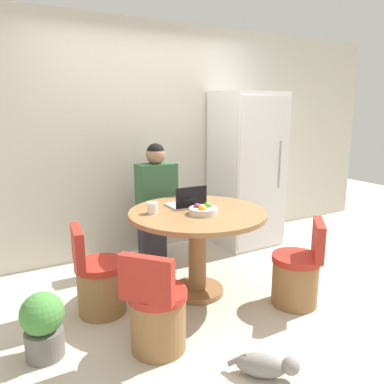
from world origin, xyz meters
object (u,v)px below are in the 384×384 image
at_px(person_seated, 155,199).
at_px(fruit_bowl, 203,210).
at_px(laptop, 187,203).
at_px(potted_plant, 43,324).
at_px(dining_table, 197,232).
at_px(refrigerator, 246,170).
at_px(chair_near_left_corner, 157,315).
at_px(chair_left_side, 99,283).
at_px(cat, 265,365).
at_px(chair_near_right_corner, 297,275).

relative_size(person_seated, fruit_bowl, 5.41).
distance_m(laptop, potted_plant, 1.52).
bearing_deg(dining_table, refrigerator, 36.72).
xyz_separation_m(refrigerator, fruit_bowl, (-1.21, -1.01, -0.11)).
height_order(chair_near_left_corner, fruit_bowl, fruit_bowl).
distance_m(chair_left_side, laptop, 1.02).
bearing_deg(person_seated, chair_near_left_corner, 66.63).
relative_size(person_seated, cat, 3.65).
bearing_deg(laptop, dining_table, 95.50).
relative_size(chair_near_right_corner, potted_plant, 1.62).
height_order(chair_near_right_corner, fruit_bowl, fruit_bowl).
relative_size(chair_left_side, chair_near_right_corner, 1.00).
bearing_deg(person_seated, refrigerator, -176.65).
bearing_deg(laptop, person_seated, -87.34).
xyz_separation_m(refrigerator, potted_plant, (-2.56, -1.18, -0.68)).
height_order(dining_table, laptop, laptop).
distance_m(person_seated, potted_plant, 1.77).
xyz_separation_m(chair_near_left_corner, fruit_bowl, (0.65, 0.47, 0.55)).
xyz_separation_m(refrigerator, dining_table, (-1.20, -0.90, -0.33)).
xyz_separation_m(chair_near_right_corner, cat, (-0.83, -0.58, -0.18)).
bearing_deg(chair_near_left_corner, refrigerator, -93.07).
bearing_deg(cat, potted_plant, -174.35).
relative_size(chair_near_left_corner, potted_plant, 1.62).
xyz_separation_m(chair_left_side, laptop, (0.85, 0.07, 0.55)).
xyz_separation_m(chair_near_right_corner, laptop, (-0.67, 0.75, 0.55)).
bearing_deg(chair_near_right_corner, chair_near_left_corner, -48.28).
relative_size(dining_table, chair_left_side, 1.61).
xyz_separation_m(refrigerator, chair_near_left_corner, (-1.86, -1.48, -0.66)).
height_order(dining_table, chair_left_side, dining_table).
height_order(chair_left_side, laptop, laptop).
relative_size(refrigerator, laptop, 5.99).
distance_m(fruit_bowl, cat, 1.30).
relative_size(chair_near_right_corner, cat, 2.08).
xyz_separation_m(dining_table, fruit_bowl, (-0.01, -0.11, 0.22)).
xyz_separation_m(refrigerator, laptop, (-1.22, -0.73, -0.11)).
xyz_separation_m(dining_table, person_seated, (-0.05, 0.82, 0.12)).
bearing_deg(fruit_bowl, chair_left_side, 166.37).
xyz_separation_m(dining_table, chair_near_left_corner, (-0.65, -0.58, -0.33)).
height_order(refrigerator, potted_plant, refrigerator).
bearing_deg(chair_left_side, person_seated, -41.98).
bearing_deg(laptop, potted_plant, 18.61).
distance_m(refrigerator, chair_near_right_corner, 1.71).
xyz_separation_m(dining_table, cat, (-0.18, -1.16, -0.51)).
height_order(refrigerator, laptop, refrigerator).
bearing_deg(chair_near_right_corner, dining_table, -90.00).
bearing_deg(laptop, cat, 83.20).
relative_size(dining_table, person_seated, 0.92).
xyz_separation_m(refrigerator, cat, (-1.38, -2.06, -0.84)).
relative_size(refrigerator, dining_table, 1.53).
height_order(chair_near_right_corner, laptop, laptop).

